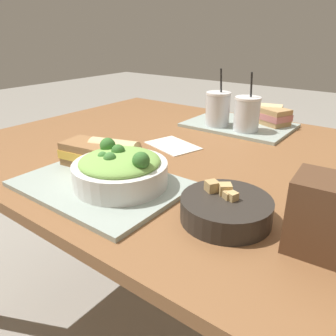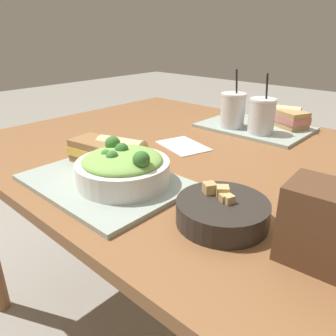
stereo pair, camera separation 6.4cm
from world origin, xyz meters
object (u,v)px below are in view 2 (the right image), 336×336
at_px(baguette_far, 287,115).
at_px(baguette_near, 122,151).
at_px(drink_cup_dark, 233,111).
at_px(soup_bowl, 222,211).
at_px(napkin_folded, 183,146).
at_px(sandwich_near, 96,150).
at_px(salad_bowl, 123,167).
at_px(drink_cup_red, 262,117).
at_px(chip_bag, 333,228).
at_px(sandwich_far, 288,118).

bearing_deg(baguette_far, baguette_near, 152.12).
bearing_deg(drink_cup_dark, soup_bowl, -59.41).
bearing_deg(napkin_folded, soup_bowl, -40.29).
relative_size(baguette_near, napkin_folded, 0.76).
distance_m(soup_bowl, baguette_near, 0.38).
height_order(sandwich_near, baguette_far, baguette_far).
distance_m(salad_bowl, baguette_far, 0.79).
xyz_separation_m(baguette_far, drink_cup_red, (-0.02, -0.18, 0.02)).
relative_size(drink_cup_dark, chip_bag, 1.34).
relative_size(sandwich_far, baguette_far, 1.46).
bearing_deg(salad_bowl, baguette_near, 140.87).
bearing_deg(sandwich_near, sandwich_far, 61.58).
xyz_separation_m(drink_cup_dark, drink_cup_red, (0.12, 0.00, -0.00)).
height_order(salad_bowl, baguette_far, salad_bowl).
height_order(salad_bowl, drink_cup_red, drink_cup_red).
bearing_deg(sandwich_far, baguette_far, 145.51).
xyz_separation_m(baguette_far, napkin_folded, (-0.15, -0.46, -0.05)).
distance_m(salad_bowl, sandwich_far, 0.76).
relative_size(soup_bowl, chip_bag, 1.15).
bearing_deg(baguette_far, soup_bowl, -179.43).
bearing_deg(drink_cup_red, baguette_near, -105.83).
relative_size(sandwich_near, baguette_near, 0.98).
xyz_separation_m(sandwich_far, napkin_folded, (-0.17, -0.43, -0.04)).
relative_size(salad_bowl, baguette_far, 1.93).
bearing_deg(sandwich_near, drink_cup_dark, 71.40).
relative_size(baguette_near, drink_cup_dark, 0.70).
bearing_deg(salad_bowl, drink_cup_red, 85.60).
relative_size(sandwich_near, drink_cup_red, 0.70).
bearing_deg(salad_bowl, soup_bowl, 5.87).
height_order(sandwich_near, chip_bag, chip_bag).
xyz_separation_m(soup_bowl, drink_cup_dark, (-0.34, 0.58, 0.05)).
height_order(sandwich_near, drink_cup_red, drink_cup_red).
relative_size(soup_bowl, drink_cup_dark, 0.86).
height_order(baguette_near, baguette_far, same).
xyz_separation_m(soup_bowl, baguette_far, (-0.20, 0.76, 0.02)).
bearing_deg(drink_cup_dark, salad_bowl, -83.12).
height_order(sandwich_near, baguette_near, baguette_near).
distance_m(soup_bowl, sandwich_near, 0.44).
bearing_deg(baguette_near, drink_cup_red, -33.11).
bearing_deg(soup_bowl, napkin_folded, 139.71).
bearing_deg(salad_bowl, chip_bag, 4.92).
height_order(baguette_near, napkin_folded, baguette_near).
xyz_separation_m(salad_bowl, baguette_far, (0.07, 0.79, -0.00)).
height_order(baguette_far, chip_bag, chip_bag).
height_order(baguette_far, napkin_folded, baguette_far).
distance_m(salad_bowl, drink_cup_red, 0.61).
xyz_separation_m(salad_bowl, baguette_near, (-0.10, 0.08, -0.00)).
bearing_deg(sandwich_far, baguette_near, -81.24).
bearing_deg(soup_bowl, salad_bowl, -174.13).
relative_size(soup_bowl, sandwich_near, 1.25).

